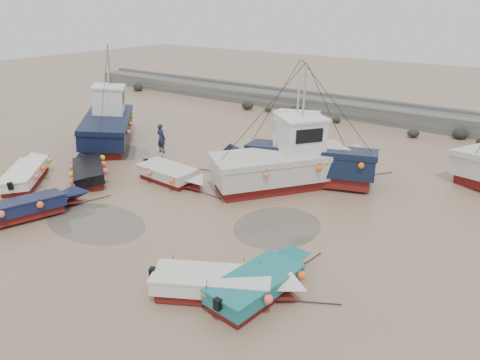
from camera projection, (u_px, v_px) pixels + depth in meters
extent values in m
plane|color=#9D7D5F|center=(165.00, 214.00, 20.87)|extent=(120.00, 120.00, 0.00)
cube|color=slate|center=(361.00, 111.00, 37.22)|extent=(60.00, 2.20, 1.20)
cube|color=slate|center=(367.00, 100.00, 37.87)|extent=(60.00, 0.60, 0.25)
ellipsoid|color=black|center=(413.00, 133.00, 32.29)|extent=(0.84, 0.86, 0.51)
ellipsoid|color=black|center=(460.00, 134.00, 31.95)|extent=(0.98, 1.07, 0.72)
ellipsoid|color=black|center=(295.00, 109.00, 38.94)|extent=(0.99, 0.80, 0.58)
ellipsoid|color=black|center=(137.00, 89.00, 48.51)|extent=(0.65, 0.64, 0.43)
ellipsoid|color=black|center=(302.00, 113.00, 38.43)|extent=(0.61, 0.53, 0.32)
ellipsoid|color=black|center=(247.00, 105.00, 40.34)|extent=(1.09, 0.88, 0.72)
ellipsoid|color=black|center=(268.00, 109.00, 39.57)|extent=(0.65, 0.60, 0.37)
ellipsoid|color=black|center=(337.00, 120.00, 36.06)|extent=(0.64, 0.62, 0.48)
ellipsoid|color=black|center=(138.00, 87.00, 48.51)|extent=(1.10, 0.87, 0.86)
ellipsoid|color=black|center=(460.00, 136.00, 31.87)|extent=(0.55, 0.45, 0.29)
cylinder|color=#5C554A|center=(96.00, 222.00, 20.06)|extent=(5.05, 5.05, 0.01)
cylinder|color=#5C554A|center=(277.00, 227.00, 19.68)|extent=(3.52, 3.52, 0.01)
cylinder|color=#5C554A|center=(123.00, 152.00, 29.21)|extent=(3.86, 3.86, 0.01)
cylinder|color=#5C554A|center=(287.00, 160.00, 27.86)|extent=(5.75, 5.75, 0.01)
cube|color=maroon|center=(27.00, 181.00, 24.19)|extent=(3.50, 3.60, 0.30)
cube|color=white|center=(26.00, 174.00, 24.06)|extent=(3.85, 3.96, 0.45)
pyramid|color=white|center=(37.00, 152.00, 26.08)|extent=(1.57, 1.54, 0.90)
cube|color=brown|center=(25.00, 171.00, 24.00)|extent=(3.20, 3.29, 0.10)
cube|color=white|center=(25.00, 170.00, 23.96)|extent=(3.96, 4.06, 0.07)
cube|color=black|center=(12.00, 186.00, 22.04)|extent=(0.28, 0.28, 0.35)
cylinder|color=black|center=(44.00, 162.00, 27.31)|extent=(1.40, 1.48, 0.04)
sphere|color=orange|center=(38.00, 178.00, 23.23)|extent=(0.30, 0.30, 0.30)
sphere|color=orange|center=(5.00, 175.00, 23.62)|extent=(0.30, 0.30, 0.30)
sphere|color=orange|center=(44.00, 170.00, 24.42)|extent=(0.30, 0.30, 0.30)
sphere|color=orange|center=(14.00, 167.00, 24.81)|extent=(0.30, 0.30, 0.30)
sphere|color=orange|center=(50.00, 162.00, 25.60)|extent=(0.30, 0.30, 0.30)
cube|color=maroon|center=(19.00, 216.00, 20.27)|extent=(2.40, 3.84, 0.30)
cube|color=#111736|center=(17.00, 208.00, 20.14)|extent=(2.72, 4.16, 0.45)
pyramid|color=#111736|center=(68.00, 187.00, 21.26)|extent=(1.83, 1.17, 0.90)
cube|color=brown|center=(16.00, 205.00, 20.08)|extent=(2.22, 3.48, 0.10)
cube|color=#111736|center=(16.00, 203.00, 20.05)|extent=(2.81, 4.26, 0.07)
cylinder|color=black|center=(91.00, 201.00, 22.12)|extent=(0.61, 1.93, 0.04)
sphere|color=orange|center=(3.00, 219.00, 18.95)|extent=(0.30, 0.30, 0.30)
sphere|color=orange|center=(11.00, 199.00, 20.82)|extent=(0.30, 0.30, 0.30)
sphere|color=orange|center=(41.00, 209.00, 19.81)|extent=(0.30, 0.30, 0.30)
sphere|color=orange|center=(46.00, 191.00, 21.68)|extent=(0.30, 0.30, 0.30)
cube|color=maroon|center=(255.00, 295.00, 14.89)|extent=(1.57, 3.13, 0.30)
cube|color=#186F6F|center=(255.00, 285.00, 14.75)|extent=(1.81, 3.37, 0.45)
pyramid|color=#186F6F|center=(293.00, 249.00, 15.95)|extent=(1.55, 0.86, 0.90)
cube|color=brown|center=(255.00, 281.00, 14.69)|extent=(1.46, 2.83, 0.10)
cube|color=#186F6F|center=(255.00, 278.00, 14.66)|extent=(1.88, 3.45, 0.07)
cube|color=black|center=(217.00, 305.00, 13.52)|extent=(0.24, 0.20, 0.35)
cylinder|color=black|center=(306.00, 264.00, 16.88)|extent=(0.25, 1.99, 0.04)
sphere|color=orange|center=(207.00, 289.00, 14.36)|extent=(0.30, 0.30, 0.30)
sphere|color=orange|center=(268.00, 299.00, 13.88)|extent=(0.30, 0.30, 0.30)
sphere|color=orange|center=(244.00, 267.00, 15.55)|extent=(0.30, 0.30, 0.30)
sphere|color=orange|center=(301.00, 276.00, 15.07)|extent=(0.30, 0.30, 0.30)
cube|color=maroon|center=(212.00, 292.00, 15.02)|extent=(3.62, 2.76, 0.30)
cube|color=silver|center=(212.00, 283.00, 14.88)|extent=(3.94, 3.07, 0.45)
pyramid|color=silver|center=(281.00, 275.00, 14.47)|extent=(1.33, 1.61, 0.90)
cube|color=brown|center=(212.00, 278.00, 14.82)|extent=(3.29, 2.53, 0.10)
cube|color=silver|center=(211.00, 276.00, 14.79)|extent=(4.04, 3.16, 0.07)
cube|color=black|center=(152.00, 274.00, 15.04)|extent=(0.26, 0.28, 0.35)
cylinder|color=black|center=(309.00, 303.00, 14.71)|extent=(1.77, 1.01, 0.04)
sphere|color=orange|center=(173.00, 263.00, 15.79)|extent=(0.30, 0.30, 0.30)
sphere|color=orange|center=(207.00, 295.00, 14.06)|extent=(0.30, 0.30, 0.30)
sphere|color=orange|center=(260.00, 269.00, 15.46)|extent=(0.30, 0.30, 0.30)
cube|color=maroon|center=(91.00, 178.00, 24.64)|extent=(3.42, 2.90, 0.30)
cube|color=black|center=(90.00, 171.00, 24.50)|extent=(3.74, 3.21, 0.45)
pyramid|color=black|center=(87.00, 151.00, 26.23)|extent=(1.39, 1.57, 0.90)
cube|color=brown|center=(89.00, 168.00, 24.44)|extent=(3.12, 2.65, 0.10)
cube|color=black|center=(89.00, 167.00, 24.41)|extent=(3.84, 3.30, 0.07)
cube|color=black|center=(91.00, 180.00, 22.79)|extent=(0.27, 0.28, 0.35)
cylinder|color=black|center=(89.00, 162.00, 27.36)|extent=(1.66, 1.18, 0.04)
sphere|color=orange|center=(73.00, 180.00, 22.96)|extent=(0.30, 0.30, 0.30)
sphere|color=orange|center=(107.00, 173.00, 23.96)|extent=(0.30, 0.30, 0.30)
sphere|color=orange|center=(73.00, 173.00, 23.96)|extent=(0.30, 0.30, 0.30)
sphere|color=orange|center=(105.00, 166.00, 24.96)|extent=(0.30, 0.30, 0.30)
sphere|color=orange|center=(73.00, 166.00, 24.97)|extent=(0.30, 0.30, 0.30)
sphere|color=orange|center=(104.00, 159.00, 25.97)|extent=(0.30, 0.30, 0.30)
cube|color=maroon|center=(168.00, 179.00, 24.50)|extent=(3.04, 1.43, 0.30)
cube|color=beige|center=(167.00, 172.00, 24.36)|extent=(3.27, 1.66, 0.45)
pyramid|color=beige|center=(194.00, 172.00, 23.04)|extent=(0.80, 1.51, 0.90)
cube|color=brown|center=(167.00, 169.00, 24.30)|extent=(2.75, 1.34, 0.10)
cube|color=beige|center=(167.00, 167.00, 24.27)|extent=(3.35, 1.72, 0.07)
cube|color=black|center=(146.00, 162.00, 25.29)|extent=(0.19, 0.23, 0.35)
cylinder|color=black|center=(207.00, 194.00, 22.88)|extent=(2.00, 0.16, 0.04)
sphere|color=orange|center=(163.00, 161.00, 25.69)|extent=(0.30, 0.30, 0.30)
sphere|color=orange|center=(149.00, 173.00, 23.96)|extent=(0.30, 0.30, 0.30)
sphere|color=orange|center=(185.00, 168.00, 24.68)|extent=(0.30, 0.30, 0.30)
sphere|color=orange|center=(172.00, 180.00, 22.96)|extent=(0.30, 0.30, 0.30)
cube|color=maroon|center=(107.00, 140.00, 30.82)|extent=(6.64, 6.67, 0.55)
cube|color=black|center=(106.00, 129.00, 30.54)|extent=(7.29, 7.32, 0.95)
pyramid|color=black|center=(112.00, 104.00, 34.32)|extent=(2.92, 2.91, 1.40)
cube|color=brown|center=(105.00, 121.00, 30.36)|extent=(7.09, 7.13, 0.08)
cube|color=black|center=(105.00, 119.00, 30.31)|extent=(7.45, 7.49, 0.30)
cube|color=white|center=(106.00, 101.00, 30.92)|extent=(2.75, 2.75, 1.70)
cube|color=white|center=(104.00, 87.00, 30.59)|extent=(2.97, 2.97, 0.12)
cube|color=black|center=(107.00, 94.00, 31.76)|extent=(1.18, 1.17, 0.68)
cylinder|color=#B7B7B2|center=(102.00, 66.00, 30.09)|extent=(0.10, 0.10, 2.60)
cylinder|color=black|center=(116.00, 123.00, 36.01)|extent=(2.15, 2.17, 0.05)
sphere|color=#FF605D|center=(74.00, 137.00, 27.41)|extent=(0.30, 0.30, 0.30)
sphere|color=#FF605D|center=(127.00, 131.00, 28.76)|extent=(0.30, 0.30, 0.30)
sphere|color=#FF605D|center=(80.00, 128.00, 29.28)|extent=(0.30, 0.30, 0.30)
sphere|color=#FF605D|center=(129.00, 123.00, 30.62)|extent=(0.30, 0.30, 0.30)
sphere|color=#FF605D|center=(85.00, 121.00, 31.14)|extent=(0.30, 0.30, 0.30)
sphere|color=#FF605D|center=(131.00, 116.00, 32.49)|extent=(0.30, 0.30, 0.30)
sphere|color=#FF605D|center=(89.00, 114.00, 33.01)|extent=(0.30, 0.30, 0.30)
cube|color=maroon|center=(281.00, 183.00, 23.65)|extent=(5.35, 6.41, 0.55)
cube|color=beige|center=(282.00, 169.00, 23.38)|extent=(5.92, 7.00, 0.95)
pyramid|color=beige|center=(353.00, 148.00, 24.32)|extent=(2.75, 2.53, 1.40)
cube|color=brown|center=(282.00, 159.00, 23.19)|extent=(5.75, 6.82, 0.08)
cube|color=beige|center=(282.00, 156.00, 23.14)|extent=(6.04, 7.15, 0.30)
cube|color=white|center=(300.00, 136.00, 23.07)|extent=(2.51, 2.59, 1.70)
cube|color=white|center=(301.00, 118.00, 22.74)|extent=(2.71, 2.79, 0.12)
cube|color=black|center=(319.00, 129.00, 23.28)|extent=(1.18, 0.85, 0.68)
cylinder|color=#B7B7B2|center=(303.00, 90.00, 22.25)|extent=(0.10, 0.10, 2.60)
cylinder|color=black|center=(368.00, 176.00, 25.27)|extent=(1.77, 2.48, 0.05)
sphere|color=#FF605D|center=(222.00, 160.00, 23.59)|extent=(0.30, 0.30, 0.30)
sphere|color=#FF605D|center=(266.00, 174.00, 21.70)|extent=(0.30, 0.30, 0.30)
sphere|color=#FF605D|center=(272.00, 154.00, 24.40)|extent=(0.30, 0.30, 0.30)
sphere|color=#FF605D|center=(319.00, 167.00, 22.51)|extent=(0.30, 0.30, 0.30)
sphere|color=#FF605D|center=(319.00, 149.00, 25.22)|extent=(0.30, 0.30, 0.30)
cube|color=maroon|center=(310.00, 177.00, 24.37)|extent=(6.34, 3.84, 0.55)
cube|color=black|center=(311.00, 164.00, 24.10)|extent=(6.88, 4.31, 0.95)
pyramid|color=black|center=(241.00, 144.00, 24.88)|extent=(2.11, 2.68, 1.40)
cube|color=brown|center=(311.00, 154.00, 23.91)|extent=(6.71, 4.18, 0.08)
cube|color=black|center=(311.00, 151.00, 23.86)|extent=(7.03, 4.40, 0.30)
cube|color=white|center=(295.00, 132.00, 23.75)|extent=(2.42, 2.20, 1.70)
cube|color=white|center=(296.00, 114.00, 23.42)|extent=(2.62, 2.38, 0.12)
cube|color=black|center=(276.00, 125.00, 23.94)|extent=(0.50, 1.33, 0.68)
cylinder|color=#B7B7B2|center=(297.00, 87.00, 22.93)|extent=(0.10, 0.10, 2.60)
cylinder|color=black|center=(222.00, 172.00, 25.80)|extent=(2.85, 1.02, 0.05)
sphere|color=#FF605D|center=(361.00, 170.00, 22.11)|extent=(0.30, 0.30, 0.30)
sphere|color=#FF605D|center=(347.00, 153.00, 24.65)|extent=(0.30, 0.30, 0.30)
sphere|color=#FF605D|center=(324.00, 167.00, 22.58)|extent=(0.30, 0.30, 0.30)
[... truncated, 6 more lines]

